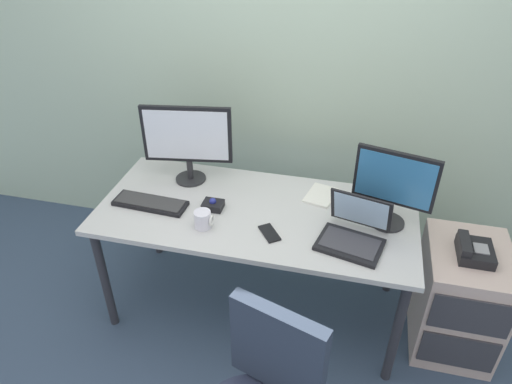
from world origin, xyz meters
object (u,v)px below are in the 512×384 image
at_px(paper_notepad, 321,195).
at_px(coffee_mug, 203,219).
at_px(file_cabinet, 458,298).
at_px(trackball_mouse, 213,205).
at_px(laptop, 354,232).
at_px(monitor_main, 187,139).
at_px(desk_phone, 474,250).
at_px(keyboard, 150,203).
at_px(cell_phone, 269,233).
at_px(monitor_side, 394,184).

bearing_deg(paper_notepad, coffee_mug, -142.72).
distance_m(file_cabinet, trackball_mouse, 1.44).
xyz_separation_m(file_cabinet, trackball_mouse, (-1.37, -0.06, 0.44)).
bearing_deg(laptop, monitor_main, 160.64).
distance_m(desk_phone, laptop, 0.63).
bearing_deg(keyboard, cell_phone, -7.64).
xyz_separation_m(file_cabinet, keyboard, (-1.72, -0.11, 0.43)).
xyz_separation_m(monitor_side, cell_phone, (-0.58, -0.23, -0.24)).
bearing_deg(paper_notepad, monitor_main, -179.46).
bearing_deg(coffee_mug, desk_phone, 8.65).
bearing_deg(laptop, desk_phone, 12.72).
bearing_deg(file_cabinet, trackball_mouse, -177.67).
bearing_deg(coffee_mug, laptop, 5.36).
relative_size(file_cabinet, keyboard, 1.55).
xyz_separation_m(laptop, cell_phone, (-0.41, -0.05, -0.05)).
height_order(monitor_main, paper_notepad, monitor_main).
bearing_deg(coffee_mug, keyboard, 161.69).
relative_size(monitor_main, paper_notepad, 2.44).
xyz_separation_m(desk_phone, monitor_main, (-1.58, 0.21, 0.33)).
bearing_deg(trackball_mouse, monitor_main, 131.65).
relative_size(file_cabinet, trackball_mouse, 5.86).
relative_size(desk_phone, monitor_main, 0.39).
distance_m(file_cabinet, laptop, 0.78).
xyz_separation_m(coffee_mug, cell_phone, (0.34, 0.02, -0.04)).
xyz_separation_m(monitor_side, coffee_mug, (-0.92, -0.26, -0.19)).
bearing_deg(desk_phone, monitor_side, 173.65).
xyz_separation_m(keyboard, coffee_mug, (0.35, -0.12, 0.03)).
bearing_deg(trackball_mouse, laptop, -7.23).
distance_m(file_cabinet, monitor_main, 1.74).
bearing_deg(desk_phone, cell_phone, -169.72).
bearing_deg(desk_phone, file_cabinet, 63.22).
distance_m(file_cabinet, cell_phone, 1.12).
bearing_deg(coffee_mug, monitor_side, 15.50).
height_order(coffee_mug, cell_phone, coffee_mug).
distance_m(trackball_mouse, cell_phone, 0.38).
bearing_deg(desk_phone, monitor_main, 172.48).
relative_size(monitor_side, trackball_mouse, 3.81).
xyz_separation_m(trackball_mouse, paper_notepad, (0.56, 0.26, -0.02)).
xyz_separation_m(file_cabinet, coffee_mug, (-1.37, -0.22, 0.46)).
height_order(laptop, cell_phone, laptop).
height_order(desk_phone, keyboard, keyboard).
height_order(monitor_side, cell_phone, monitor_side).
distance_m(desk_phone, coffee_mug, 1.38).
bearing_deg(paper_notepad, keyboard, -161.23).
height_order(file_cabinet, monitor_main, monitor_main).
bearing_deg(paper_notepad, monitor_side, -24.63).
height_order(desk_phone, monitor_side, monitor_side).
xyz_separation_m(trackball_mouse, coffee_mug, (0.00, -0.17, 0.02)).
bearing_deg(monitor_main, desk_phone, -7.52).
relative_size(file_cabinet, cell_phone, 4.54).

